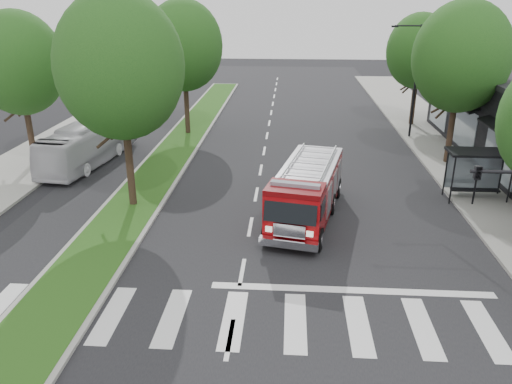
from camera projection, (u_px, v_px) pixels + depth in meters
ground at (242, 272)px, 18.91m from camera, size 140.00×140.00×0.00m
sidewalk_right at (485, 185)px, 27.38m from camera, size 5.00×80.00×0.15m
sidewalk_left at (11, 174)px, 29.08m from camera, size 5.00×80.00×0.15m
median at (183, 140)px, 35.98m from camera, size 3.00×50.00×0.15m
bus_shelter at (479, 161)px, 25.02m from camera, size 3.20×1.60×2.61m
tree_right_mid at (461, 57)px, 28.82m from camera, size 5.60×5.60×9.72m
tree_right_far at (419, 51)px, 38.35m from camera, size 5.00×5.00×8.73m
tree_median_near at (120, 67)px, 22.37m from camera, size 5.80×5.80×10.16m
tree_median_far at (184, 46)px, 35.50m from camera, size 5.60×5.60×9.72m
tree_left_mid at (19, 63)px, 28.69m from camera, size 5.20×5.20×9.16m
streetlight_right_far at (414, 77)px, 35.20m from camera, size 2.11×0.20×8.00m
fire_engine at (307, 192)px, 23.08m from camera, size 3.94×8.28×2.76m
city_bus at (90, 143)px, 30.92m from camera, size 3.28×9.43×2.57m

